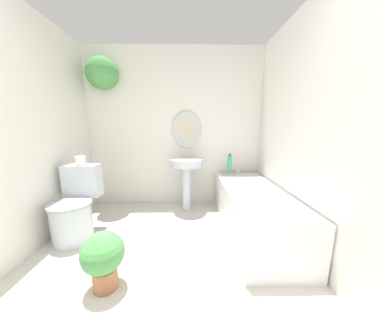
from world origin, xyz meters
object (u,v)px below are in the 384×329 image
toilet (75,210)px  toilet_paper_roll (80,161)px  shampoo_bottle (229,162)px  potted_plant (103,257)px  pedestal_sink (187,171)px  bathtub (253,209)px

toilet → toilet_paper_roll: toilet_paper_roll is taller
shampoo_bottle → potted_plant: size_ratio=0.52×
toilet_paper_roll → pedestal_sink: bearing=23.1°
bathtub → toilet_paper_roll: toilet_paper_roll is taller
pedestal_sink → bathtub: pedestal_sink is taller
bathtub → potted_plant: (-1.41, -0.83, -0.00)m
bathtub → pedestal_sink: bearing=142.0°
toilet → bathtub: toilet is taller
bathtub → shampoo_bottle: shampoo_bottle is taller
toilet → bathtub: size_ratio=0.47×
pedestal_sink → shampoo_bottle: (0.65, 0.11, 0.11)m
shampoo_bottle → toilet_paper_roll: (-1.88, -0.64, 0.14)m
toilet_paper_roll → potted_plant: bearing=-56.3°
toilet → shampoo_bottle: shampoo_bottle is taller
shampoo_bottle → toilet_paper_roll: bearing=-161.3°
toilet → shampoo_bottle: 2.10m
pedestal_sink → potted_plant: bearing=-113.0°
pedestal_sink → potted_plant: size_ratio=1.89×
bathtub → toilet_paper_roll: 2.11m
shampoo_bottle → bathtub: bearing=-78.8°
pedestal_sink → potted_plant: pedestal_sink is taller
pedestal_sink → toilet_paper_roll: size_ratio=7.97×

